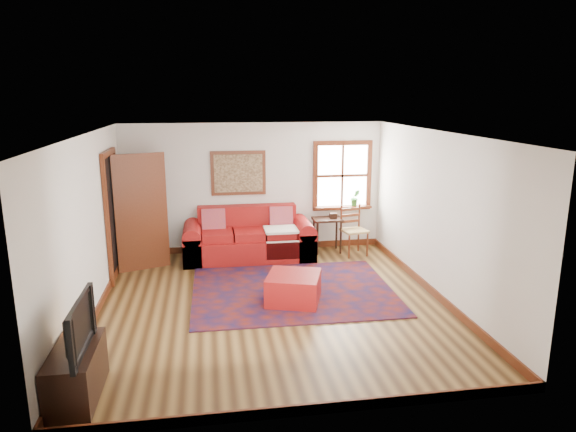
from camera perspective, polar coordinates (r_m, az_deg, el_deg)
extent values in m
plane|color=#3F2711|center=(7.70, -1.74, -9.71)|extent=(5.50, 5.50, 0.00)
cube|color=silver|center=(9.98, -3.79, 3.14)|extent=(5.00, 0.04, 2.50)
cube|color=silver|center=(4.71, 2.45, -8.69)|extent=(5.00, 0.04, 2.50)
cube|color=silver|center=(7.43, -21.32, -1.34)|extent=(0.04, 5.50, 2.50)
cube|color=silver|center=(8.00, 16.27, 0.05)|extent=(0.04, 5.50, 2.50)
cube|color=white|center=(7.10, -1.88, 9.18)|extent=(5.00, 5.50, 0.04)
cube|color=#5E2814|center=(10.24, -3.68, -3.44)|extent=(5.00, 0.03, 0.12)
cube|color=#5E2814|center=(7.79, -20.46, -9.83)|extent=(0.03, 5.50, 0.12)
cube|color=#5E2814|center=(8.33, 15.64, -7.94)|extent=(0.03, 5.50, 0.12)
cube|color=white|center=(10.23, 6.03, 4.49)|extent=(1.00, 0.02, 1.20)
cube|color=#5E2814|center=(10.14, 6.15, 8.08)|extent=(1.18, 0.06, 0.09)
cube|color=#5E2814|center=(10.34, 5.97, 0.94)|extent=(1.18, 0.06, 0.09)
cube|color=#5E2814|center=(10.09, 3.06, 4.42)|extent=(0.09, 0.06, 1.20)
cube|color=#5E2814|center=(10.37, 8.98, 4.52)|extent=(0.09, 0.06, 1.20)
cube|color=#5E2814|center=(10.22, 6.06, 4.48)|extent=(1.00, 0.04, 0.05)
cube|color=#5E2814|center=(10.26, 6.07, 1.00)|extent=(1.15, 0.20, 0.04)
imported|color=#286D26|center=(10.28, 7.47, 2.02)|extent=(0.18, 0.15, 0.33)
cube|color=black|center=(9.00, -19.06, -0.16)|extent=(0.02, 0.90, 2.05)
cube|color=#5E2814|center=(8.52, -19.41, -0.93)|extent=(0.06, 0.09, 2.05)
cube|color=#5E2814|center=(9.47, -18.38, 0.54)|extent=(0.06, 0.09, 2.05)
cube|color=#5E2814|center=(8.82, -19.39, 6.62)|extent=(0.06, 1.08, 0.09)
cube|color=#5E2814|center=(9.22, -15.98, 0.36)|extent=(0.86, 0.35, 2.05)
cube|color=silver|center=(9.20, -16.02, 0.99)|extent=(0.56, 0.22, 1.33)
cube|color=#5E2814|center=(9.88, -5.54, 4.77)|extent=(1.05, 0.04, 0.85)
cube|color=tan|center=(9.85, -5.53, 4.75)|extent=(0.92, 0.03, 0.72)
cube|color=#58140C|center=(8.15, 0.53, -8.28)|extent=(3.14, 2.53, 0.02)
cube|color=maroon|center=(9.69, -4.36, -3.50)|extent=(2.42, 1.00, 0.42)
cube|color=maroon|center=(9.92, -4.58, -0.28)|extent=(1.88, 0.27, 0.53)
cube|color=maroon|center=(9.66, -10.53, -3.43)|extent=(0.34, 1.00, 0.53)
cube|color=maroon|center=(9.81, 1.71, -2.94)|extent=(0.34, 1.00, 0.53)
cube|color=#D45A1E|center=(9.72, -8.27, -0.48)|extent=(0.44, 0.22, 0.46)
cube|color=#D45A1E|center=(9.81, -0.77, -0.20)|extent=(0.44, 0.22, 0.46)
cube|color=silver|center=(9.47, -0.79, -1.52)|extent=(0.61, 0.55, 0.04)
cube|color=maroon|center=(7.68, 0.63, -8.04)|extent=(0.95, 0.95, 0.43)
cube|color=black|center=(9.98, 4.41, -0.37)|extent=(0.56, 0.42, 0.04)
cylinder|color=black|center=(9.85, 3.29, -2.56)|extent=(0.04, 0.04, 0.63)
cylinder|color=black|center=(9.96, 5.89, -2.43)|extent=(0.04, 0.04, 0.63)
cylinder|color=black|center=(10.17, 2.89, -2.04)|extent=(0.04, 0.04, 0.63)
cylinder|color=black|center=(10.27, 5.41, -1.92)|extent=(0.04, 0.04, 0.63)
cube|color=tan|center=(9.88, 7.37, -1.63)|extent=(0.52, 0.50, 0.04)
cylinder|color=#5E2814|center=(9.71, 6.81, -3.41)|extent=(0.04, 0.04, 0.46)
cylinder|color=#5E2814|center=(9.89, 8.81, -3.17)|extent=(0.04, 0.04, 0.46)
cylinder|color=#5E2814|center=(9.96, 5.91, -1.47)|extent=(0.04, 0.04, 0.96)
cylinder|color=#5E2814|center=(10.13, 7.87, -1.28)|extent=(0.04, 0.04, 0.96)
cube|color=#5E2814|center=(9.98, 6.94, 0.09)|extent=(0.38, 0.10, 0.29)
cube|color=black|center=(5.84, -22.45, -15.83)|extent=(0.44, 0.97, 0.53)
imported|color=black|center=(5.54, -22.92, -11.26)|extent=(0.13, 0.96, 0.55)
cylinder|color=silver|center=(5.99, -21.50, -11.19)|extent=(0.12, 0.12, 0.18)
cylinder|color=#FFA53F|center=(6.00, -21.47, -11.45)|extent=(0.07, 0.07, 0.12)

